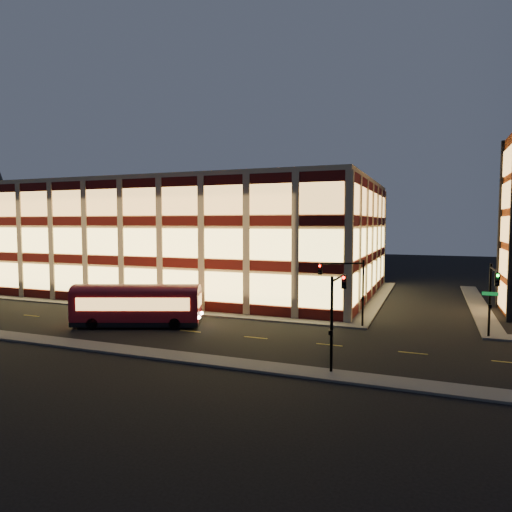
% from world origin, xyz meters
% --- Properties ---
extents(ground, '(200.00, 200.00, 0.00)m').
position_xyz_m(ground, '(0.00, 0.00, 0.00)').
color(ground, black).
rests_on(ground, ground).
extents(sidewalk_office_south, '(54.00, 2.00, 0.15)m').
position_xyz_m(sidewalk_office_south, '(-3.00, 1.00, 0.07)').
color(sidewalk_office_south, '#514F4C').
rests_on(sidewalk_office_south, ground).
extents(sidewalk_office_east, '(2.00, 30.00, 0.15)m').
position_xyz_m(sidewalk_office_east, '(23.00, 17.00, 0.07)').
color(sidewalk_office_east, '#514F4C').
rests_on(sidewalk_office_east, ground).
extents(sidewalk_tower_west, '(2.00, 30.00, 0.15)m').
position_xyz_m(sidewalk_tower_west, '(34.00, 17.00, 0.07)').
color(sidewalk_tower_west, '#514F4C').
rests_on(sidewalk_tower_west, ground).
extents(sidewalk_near, '(100.00, 2.00, 0.15)m').
position_xyz_m(sidewalk_near, '(0.00, -13.00, 0.07)').
color(sidewalk_near, '#514F4C').
rests_on(sidewalk_near, ground).
extents(office_building, '(50.45, 30.45, 14.50)m').
position_xyz_m(office_building, '(-2.91, 16.91, 7.25)').
color(office_building, tan).
rests_on(office_building, ground).
extents(traffic_signal_far, '(3.79, 1.87, 6.00)m').
position_xyz_m(traffic_signal_far, '(22.21, 0.24, 4.11)').
color(traffic_signal_far, black).
rests_on(traffic_signal_far, ground).
extents(traffic_signal_right, '(1.20, 4.37, 6.00)m').
position_xyz_m(traffic_signal_right, '(33.50, -0.62, 4.10)').
color(traffic_signal_right, black).
rests_on(traffic_signal_right, ground).
extents(traffic_signal_near, '(0.32, 4.45, 6.00)m').
position_xyz_m(traffic_signal_near, '(23.50, -11.03, 4.13)').
color(traffic_signal_near, black).
rests_on(traffic_signal_near, ground).
extents(trolley_bus, '(11.45, 6.62, 3.79)m').
position_xyz_m(trolley_bus, '(4.63, -6.00, 2.10)').
color(trolley_bus, maroon).
rests_on(trolley_bus, ground).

